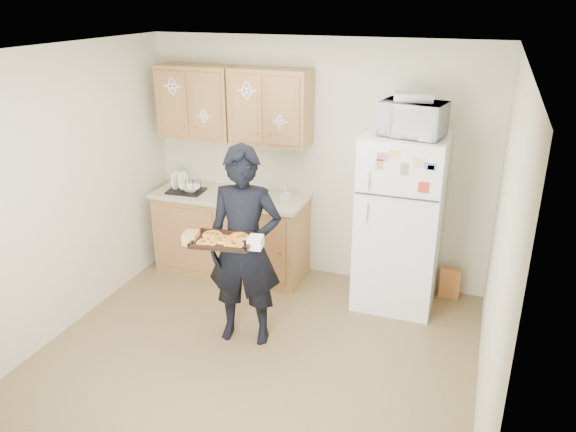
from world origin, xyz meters
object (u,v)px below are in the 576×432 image
at_px(microwave, 412,119).
at_px(dish_rack, 186,185).
at_px(refrigerator, 400,222).
at_px(person, 245,247).
at_px(baking_tray, 223,241).

distance_m(microwave, dish_rack, 2.48).
height_order(refrigerator, person, person).
bearing_deg(person, dish_rack, 127.68).
bearing_deg(microwave, person, -128.65).
xyz_separation_m(refrigerator, baking_tray, (-1.18, -1.38, 0.20)).
bearing_deg(microwave, refrigerator, 143.41).
height_order(baking_tray, dish_rack, baking_tray).
bearing_deg(dish_rack, person, -42.45).
height_order(refrigerator, microwave, microwave).
height_order(refrigerator, baking_tray, refrigerator).
bearing_deg(person, baking_tray, -109.76).
xyz_separation_m(refrigerator, person, (-1.13, -1.08, 0.03)).
relative_size(baking_tray, microwave, 0.85).
height_order(baking_tray, microwave, microwave).
bearing_deg(refrigerator, person, -136.27).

